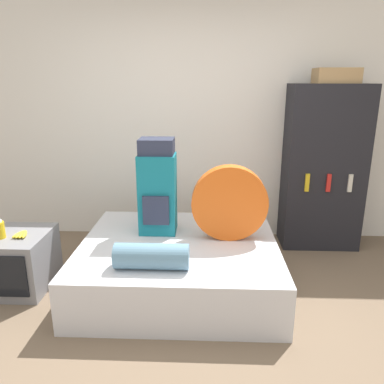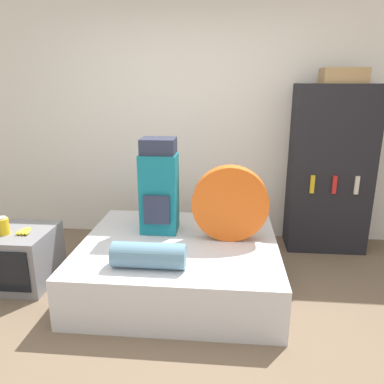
# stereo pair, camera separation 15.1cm
# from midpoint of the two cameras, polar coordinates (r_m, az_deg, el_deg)

# --- Properties ---
(ground_plane) EXTENTS (16.00, 16.00, 0.00)m
(ground_plane) POSITION_cam_midpoint_polar(r_m,az_deg,el_deg) (2.80, -0.29, -22.05)
(ground_plane) COLOR brown
(wall_back) EXTENTS (8.00, 0.05, 2.60)m
(wall_back) POSITION_cam_midpoint_polar(r_m,az_deg,el_deg) (4.21, 2.34, 10.39)
(wall_back) COLOR white
(wall_back) RESTS_ON ground_plane
(bed) EXTENTS (1.68, 1.50, 0.42)m
(bed) POSITION_cam_midpoint_polar(r_m,az_deg,el_deg) (3.35, -0.62, -10.81)
(bed) COLOR silver
(bed) RESTS_ON ground_plane
(backpack) EXTENTS (0.33, 0.30, 0.86)m
(backpack) POSITION_cam_midpoint_polar(r_m,az_deg,el_deg) (3.37, -3.75, 0.70)
(backpack) COLOR #14707F
(backpack) RESTS_ON bed
(tent_bag) EXTENTS (0.65, 0.13, 0.65)m
(tent_bag) POSITION_cam_midpoint_polar(r_m,az_deg,el_deg) (3.22, 7.17, -1.77)
(tent_bag) COLOR #E05B19
(tent_bag) RESTS_ON bed
(sleeping_roll) EXTENTS (0.55, 0.19, 0.19)m
(sleeping_roll) POSITION_cam_midpoint_polar(r_m,az_deg,el_deg) (2.81, -5.06, -9.61)
(sleeping_roll) COLOR #5B849E
(sleeping_roll) RESTS_ON bed
(television) EXTENTS (0.49, 0.60, 0.49)m
(television) POSITION_cam_midpoint_polar(r_m,az_deg,el_deg) (3.66, -23.10, -9.11)
(television) COLOR gray
(television) RESTS_ON ground_plane
(canister) EXTENTS (0.10, 0.10, 0.16)m
(canister) POSITION_cam_midpoint_polar(r_m,az_deg,el_deg) (3.53, -25.76, -4.70)
(canister) COLOR gold
(canister) RESTS_ON television
(banana_bunch) EXTENTS (0.13, 0.16, 0.04)m
(banana_bunch) POSITION_cam_midpoint_polar(r_m,az_deg,el_deg) (3.51, -22.93, -5.49)
(banana_bunch) COLOR yellow
(banana_bunch) RESTS_ON television
(bookshelf) EXTENTS (0.81, 0.43, 1.73)m
(bookshelf) POSITION_cam_midpoint_polar(r_m,az_deg,el_deg) (4.18, 21.24, 3.17)
(bookshelf) COLOR black
(bookshelf) RESTS_ON ground_plane
(cardboard_box) EXTENTS (0.41, 0.28, 0.15)m
(cardboard_box) POSITION_cam_midpoint_polar(r_m,az_deg,el_deg) (4.07, 23.11, 16.00)
(cardboard_box) COLOR #A88456
(cardboard_box) RESTS_ON bookshelf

